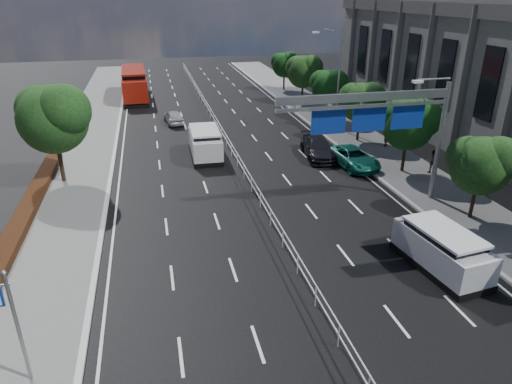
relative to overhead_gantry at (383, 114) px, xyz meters
name	(u,v)px	position (x,y,z in m)	size (l,w,h in m)	color
ground	(329,332)	(-6.74, -10.05, -5.61)	(160.00, 160.00, 0.00)	black
kerb_near	(80,372)	(-15.74, -10.05, -5.54)	(0.25, 140.00, 0.15)	silver
median_fence	(228,143)	(-6.74, 12.45, -5.08)	(0.05, 85.00, 1.02)	silver
overhead_gantry	(383,114)	(0.00, 0.00, 0.00)	(10.24, 0.38, 7.45)	gray
streetlight_far	(336,73)	(3.76, 15.95, -0.40)	(2.78, 2.40, 9.00)	gray
civic_hall	(498,62)	(16.98, 11.95, 0.66)	(14.40, 36.00, 14.35)	slate
near_tree_back	(53,115)	(-18.68, 7.92, -1.00)	(4.84, 4.51, 6.69)	black
far_tree_c	(482,162)	(4.50, -3.07, -2.18)	(3.52, 3.28, 4.94)	black
far_tree_d	(409,122)	(4.51, 4.42, -1.92)	(3.85, 3.59, 5.34)	black
far_tree_e	(361,100)	(4.51, 11.93, -2.05)	(3.63, 3.38, 5.13)	black
far_tree_f	(328,85)	(4.50, 19.43, -2.12)	(3.52, 3.28, 5.02)	black
far_tree_g	(304,70)	(4.51, 26.92, -1.85)	(3.96, 3.69, 5.45)	black
far_tree_h	(285,64)	(4.50, 34.43, -2.18)	(3.41, 3.18, 4.91)	black
white_minivan	(205,143)	(-8.75, 10.97, -4.51)	(2.33, 5.18, 2.23)	black
red_bus	(134,83)	(-14.24, 34.30, -3.80)	(3.07, 11.68, 3.47)	black
near_car_silver	(174,117)	(-10.51, 21.40, -4.95)	(1.56, 3.88, 1.32)	#A7AAAF
near_car_dark	(138,78)	(-14.01, 43.56, -4.85)	(1.59, 4.56, 1.50)	black
silver_minivan	(442,250)	(-0.15, -7.10, -4.61)	(2.62, 5.06, 2.02)	black
parked_car_teal	(354,158)	(1.56, 6.36, -4.92)	(2.28, 4.95, 1.38)	#17675B
parked_car_dark	(318,148)	(-0.24, 8.95, -4.86)	(2.08, 5.12, 1.48)	black
pedestrian_a	(386,135)	(6.01, 9.87, -4.54)	(0.68, 0.44, 1.85)	gray
pedestrian_b	(432,161)	(6.23, 3.63, -4.64)	(0.81, 0.63, 1.66)	gray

